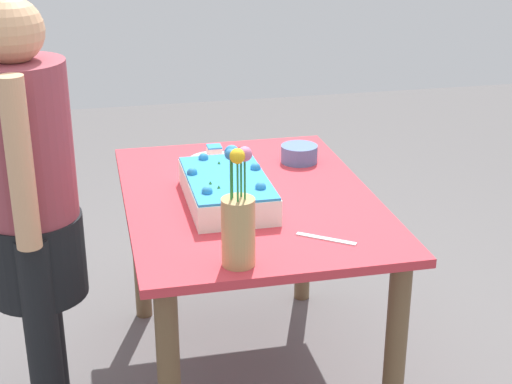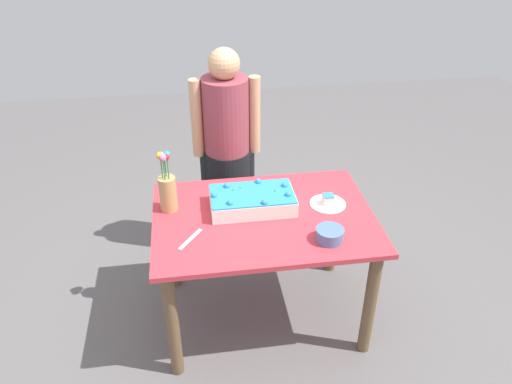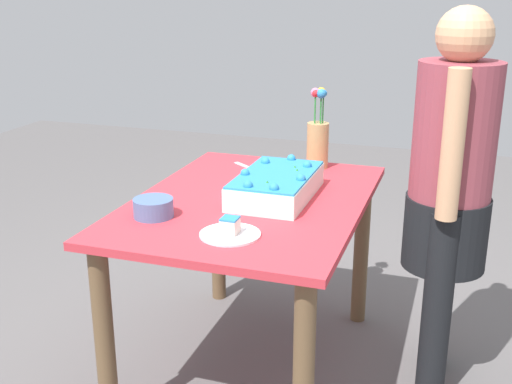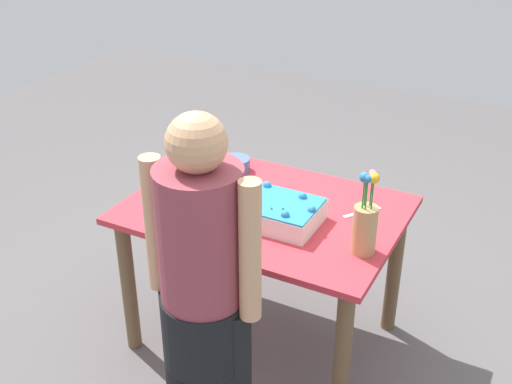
# 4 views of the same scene
# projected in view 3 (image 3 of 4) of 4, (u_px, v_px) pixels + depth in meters

# --- Properties ---
(ground_plane) EXTENTS (8.00, 8.00, 0.00)m
(ground_plane) POSITION_uv_depth(u_px,v_px,m) (251.00, 365.00, 2.75)
(ground_plane) COLOR #5E5A5B
(dining_table) EXTENTS (1.23, 0.87, 0.75)m
(dining_table) POSITION_uv_depth(u_px,v_px,m) (251.00, 230.00, 2.55)
(dining_table) COLOR #CB343F
(dining_table) RESTS_ON ground_plane
(sheet_cake) EXTENTS (0.47, 0.27, 0.12)m
(sheet_cake) POSITION_uv_depth(u_px,v_px,m) (276.00, 185.00, 2.52)
(sheet_cake) COLOR white
(sheet_cake) RESTS_ON dining_table
(serving_plate_with_slice) EXTENTS (0.21, 0.21, 0.06)m
(serving_plate_with_slice) POSITION_uv_depth(u_px,v_px,m) (230.00, 231.00, 2.14)
(serving_plate_with_slice) COLOR white
(serving_plate_with_slice) RESTS_ON dining_table
(cake_knife) EXTENTS (0.13, 0.17, 0.00)m
(cake_knife) POSITION_uv_depth(u_px,v_px,m) (247.00, 167.00, 2.93)
(cake_knife) COLOR silver
(cake_knife) RESTS_ON dining_table
(flower_vase) EXTENTS (0.10, 0.10, 0.36)m
(flower_vase) POSITION_uv_depth(u_px,v_px,m) (318.00, 138.00, 2.89)
(flower_vase) COLOR tan
(flower_vase) RESTS_ON dining_table
(fruit_bowl) EXTENTS (0.15, 0.15, 0.07)m
(fruit_bowl) POSITION_uv_depth(u_px,v_px,m) (153.00, 208.00, 2.31)
(fruit_bowl) COLOR #506C9D
(fruit_bowl) RESTS_ON dining_table
(person_standing) EXTENTS (0.45, 0.31, 1.49)m
(person_standing) POSITION_uv_depth(u_px,v_px,m) (450.00, 183.00, 2.38)
(person_standing) COLOR black
(person_standing) RESTS_ON ground_plane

